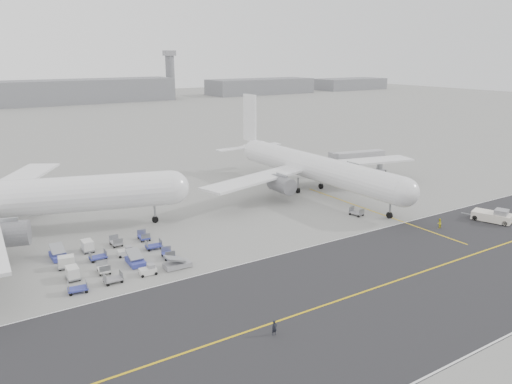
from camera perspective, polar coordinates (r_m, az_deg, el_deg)
ground at (r=76.34m, az=0.21°, el=-7.02°), size 700.00×700.00×0.00m
taxiway at (r=66.55m, az=12.55°, el=-10.96°), size 220.00×59.00×0.03m
horizon_buildings at (r=327.74m, az=-20.76°, el=9.44°), size 520.00×28.00×28.00m
control_tower at (r=352.69m, az=-9.78°, el=13.22°), size 7.00×7.00×31.25m
airliner_b at (r=109.15m, az=6.33°, el=2.92°), size 55.85×56.50×19.48m
pushback_tug at (r=99.66m, az=25.46°, el=-2.50°), size 5.10×8.68×2.47m
jet_bridge at (r=127.64m, az=11.59°, el=3.85°), size 15.76×5.90×5.88m
gse_cluster at (r=75.79m, az=-15.63°, el=-7.80°), size 22.47×21.77×1.88m
stray_dolly at (r=95.49m, az=11.40°, el=-2.64°), size 2.00×2.78×1.56m
ground_crew_a at (r=55.57m, az=2.11°, el=-15.25°), size 0.64×0.43×1.72m
ground_crew_b at (r=92.31m, az=20.20°, el=-3.38°), size 0.89×0.71×1.75m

